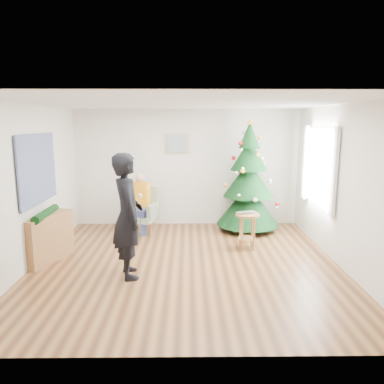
{
  "coord_description": "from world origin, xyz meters",
  "views": [
    {
      "loc": [
        0.03,
        -5.88,
        2.32
      ],
      "look_at": [
        0.1,
        0.6,
        1.1
      ],
      "focal_mm": 35.0,
      "sensor_mm": 36.0,
      "label": 1
    }
  ],
  "objects_px": {
    "standing_man": "(128,216)",
    "console": "(47,238)",
    "christmas_tree": "(248,180)",
    "armchair": "(141,215)",
    "stool": "(247,231)"
  },
  "relations": [
    {
      "from": "standing_man",
      "to": "console",
      "type": "distance_m",
      "value": 1.68
    },
    {
      "from": "christmas_tree",
      "to": "armchair",
      "type": "height_order",
      "value": "christmas_tree"
    },
    {
      "from": "armchair",
      "to": "console",
      "type": "distance_m",
      "value": 2.2
    },
    {
      "from": "stool",
      "to": "armchair",
      "type": "height_order",
      "value": "armchair"
    },
    {
      "from": "armchair",
      "to": "console",
      "type": "bearing_deg",
      "value": -112.06
    },
    {
      "from": "standing_man",
      "to": "console",
      "type": "height_order",
      "value": "standing_man"
    },
    {
      "from": "standing_man",
      "to": "console",
      "type": "relative_size",
      "value": 1.88
    },
    {
      "from": "stool",
      "to": "armchair",
      "type": "distance_m",
      "value": 2.38
    },
    {
      "from": "armchair",
      "to": "console",
      "type": "relative_size",
      "value": 0.96
    },
    {
      "from": "christmas_tree",
      "to": "console",
      "type": "xyz_separation_m",
      "value": [
        -3.65,
        -1.82,
        -0.69
      ]
    },
    {
      "from": "armchair",
      "to": "standing_man",
      "type": "distance_m",
      "value": 2.44
    },
    {
      "from": "stool",
      "to": "armchair",
      "type": "relative_size",
      "value": 0.69
    },
    {
      "from": "armchair",
      "to": "console",
      "type": "height_order",
      "value": "armchair"
    },
    {
      "from": "christmas_tree",
      "to": "console",
      "type": "height_order",
      "value": "christmas_tree"
    },
    {
      "from": "armchair",
      "to": "standing_man",
      "type": "relative_size",
      "value": 0.51
    }
  ]
}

